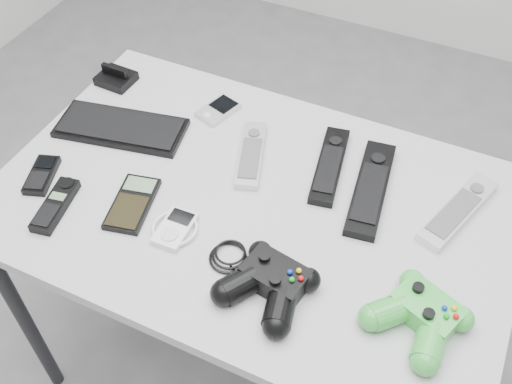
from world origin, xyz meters
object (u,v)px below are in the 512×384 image
at_px(remote_silver_b, 458,210).
at_px(mobile_phone, 42,175).
at_px(controller_green, 421,314).
at_px(pda_keyboard, 121,127).
at_px(remote_silver_a, 251,154).
at_px(remote_black_a, 330,165).
at_px(mp3_player, 175,228).
at_px(remote_black_b, 371,188).
at_px(cordless_handset, 55,205).
at_px(controller_black, 270,282).
at_px(desk, 253,220).
at_px(calculator, 132,203).
at_px(pda, 218,110).

xyz_separation_m(remote_silver_b, mobile_phone, (-0.82, -0.27, -0.00)).
relative_size(mobile_phone, controller_green, 0.64).
relative_size(pda_keyboard, remote_silver_a, 1.47).
relative_size(remote_silver_b, mobile_phone, 2.13).
xyz_separation_m(remote_black_a, mp3_player, (-0.21, -0.29, -0.00)).
bearing_deg(remote_black_b, cordless_handset, -158.34).
xyz_separation_m(mobile_phone, controller_black, (0.55, -0.05, 0.02)).
distance_m(desk, mobile_phone, 0.46).
relative_size(cordless_handset, controller_black, 0.51).
bearing_deg(remote_silver_a, controller_green, -48.18).
relative_size(remote_silver_b, calculator, 1.56).
relative_size(remote_black_a, cordless_handset, 1.61).
distance_m(remote_silver_a, remote_silver_b, 0.44).
xyz_separation_m(pda, mp3_player, (0.09, -0.35, 0.00)).
bearing_deg(calculator, pda, 73.67).
relative_size(pda_keyboard, remote_silver_b, 1.27).
bearing_deg(remote_black_a, controller_green, -56.81).
bearing_deg(cordless_handset, remote_silver_b, 13.42).
bearing_deg(mobile_phone, remote_silver_a, 13.76).
height_order(remote_silver_b, cordless_handset, remote_silver_b).
height_order(desk, controller_green, controller_green).
distance_m(desk, remote_black_b, 0.26).
bearing_deg(controller_green, pda, 170.14).
relative_size(mp3_player, controller_green, 0.57).
distance_m(pda, remote_silver_a, 0.17).
bearing_deg(controller_black, calculator, 178.87).
xyz_separation_m(pda_keyboard, calculator, (0.15, -0.18, -0.00)).
distance_m(pda, mp3_player, 0.36).
distance_m(remote_silver_a, controller_black, 0.34).
xyz_separation_m(cordless_handset, calculator, (0.13, 0.07, -0.00)).
bearing_deg(calculator, mobile_phone, 171.41).
height_order(remote_black_b, controller_black, controller_black).
bearing_deg(mp3_player, controller_green, -1.34).
relative_size(remote_black_b, remote_silver_b, 1.15).
distance_m(remote_silver_b, calculator, 0.65).
relative_size(remote_black_b, controller_green, 1.56).
bearing_deg(calculator, desk, 15.89).
relative_size(pda, controller_green, 0.57).
bearing_deg(mp3_player, cordless_handset, -169.99).
bearing_deg(cordless_handset, pda, 57.94).
relative_size(remote_black_a, remote_black_b, 0.85).
bearing_deg(mobile_phone, mp3_player, -20.14).
height_order(mobile_phone, cordless_handset, cordless_handset).
xyz_separation_m(remote_black_b, mp3_player, (-0.31, -0.26, -0.00)).
xyz_separation_m(cordless_handset, controller_green, (0.73, 0.06, 0.02)).
distance_m(pda_keyboard, cordless_handset, 0.25).
bearing_deg(pda, mobile_phone, -107.71).
relative_size(remote_black_a, mobile_phone, 2.09).
xyz_separation_m(pda_keyboard, cordless_handset, (0.01, -0.25, 0.00)).
xyz_separation_m(remote_black_b, calculator, (-0.42, -0.24, -0.01)).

